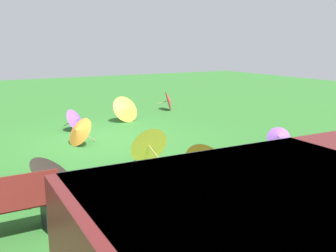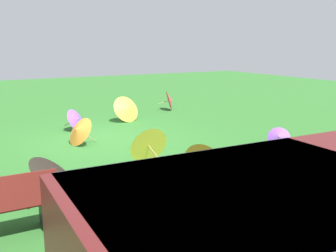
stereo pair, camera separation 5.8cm
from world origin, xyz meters
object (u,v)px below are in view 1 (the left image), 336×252
at_px(parasol_orange_1, 205,160).
at_px(parasol_purple_2, 76,119).
at_px(parasol_pink_0, 55,173).
at_px(van_dark, 322,236).
at_px(parasol_yellow_0, 126,108).
at_px(parasol_yellow_1, 147,144).
at_px(parasol_purple_1, 279,137).
at_px(parasol_orange_0, 78,131).
at_px(parasol_red_0, 169,100).

bearing_deg(parasol_orange_1, parasol_purple_2, -81.19).
distance_m(parasol_pink_0, parasol_orange_1, 2.75).
distance_m(van_dark, parasol_yellow_0, 10.06).
bearing_deg(parasol_yellow_0, parasol_orange_1, 80.23).
xyz_separation_m(parasol_yellow_1, parasol_purple_2, (0.36, -3.96, -0.10)).
height_order(parasol_purple_1, parasol_orange_0, parasol_orange_0).
distance_m(parasol_yellow_0, parasol_yellow_1, 4.72).
bearing_deg(parasol_red_0, parasol_pink_0, 47.63).
bearing_deg(parasol_yellow_1, parasol_red_0, -124.21).
relative_size(van_dark, parasol_yellow_0, 4.48).
height_order(parasol_yellow_0, parasol_purple_2, parasol_yellow_0).
xyz_separation_m(parasol_red_0, parasol_purple_2, (4.26, 1.77, -0.04)).
relative_size(parasol_red_0, parasol_yellow_1, 0.94).
xyz_separation_m(parasol_orange_0, parasol_orange_1, (-1.31, 3.74, 0.02)).
bearing_deg(parasol_pink_0, parasol_purple_1, -175.05).
xyz_separation_m(parasol_purple_1, parasol_yellow_1, (3.43, -0.49, 0.17)).
distance_m(van_dark, parasol_red_0, 12.03).
bearing_deg(parasol_orange_1, parasol_yellow_1, -72.02).
bearing_deg(parasol_yellow_0, parasol_yellow_1, 71.38).
bearing_deg(parasol_yellow_1, parasol_purple_1, 171.92).
bearing_deg(parasol_purple_2, van_dark, 86.19).
bearing_deg(parasol_purple_1, parasol_red_0, -94.26).
relative_size(parasol_yellow_1, parasol_pink_0, 0.82).
distance_m(parasol_orange_0, parasol_purple_2, 1.76).
bearing_deg(parasol_yellow_0, parasol_orange_0, 43.41).
bearing_deg(parasol_orange_0, parasol_purple_2, -105.40).
xyz_separation_m(parasol_red_0, parasol_orange_0, (4.72, 3.47, -0.01)).
xyz_separation_m(van_dark, parasol_red_0, (-4.87, -10.99, -0.53)).
relative_size(parasol_yellow_1, parasol_purple_2, 1.09).
distance_m(van_dark, parasol_purple_2, 9.26).
bearing_deg(van_dark, parasol_yellow_1, -100.52).
bearing_deg(parasol_yellow_1, van_dark, 79.48).
xyz_separation_m(parasol_yellow_0, parasol_purple_2, (1.87, 0.51, -0.10)).
xyz_separation_m(parasol_purple_1, parasol_pink_0, (5.65, 0.49, 0.17)).
bearing_deg(parasol_pink_0, parasol_yellow_1, -156.26).
distance_m(parasol_purple_2, parasol_orange_1, 5.51).
distance_m(parasol_purple_1, parasol_pink_0, 5.68).
bearing_deg(parasol_orange_1, parasol_orange_0, -70.69).
xyz_separation_m(parasol_red_0, parasol_pink_0, (6.12, 6.71, 0.05)).
bearing_deg(parasol_pink_0, parasol_orange_0, -113.27).
xyz_separation_m(van_dark, parasol_yellow_0, (-2.48, -9.73, -0.47)).
relative_size(parasol_purple_1, parasol_pink_0, 0.64).
relative_size(parasol_red_0, parasol_orange_1, 0.97).
relative_size(parasol_purple_1, parasol_red_0, 0.84).
height_order(parasol_purple_1, parasol_orange_1, parasol_orange_1).
height_order(parasol_pink_0, parasol_orange_1, parasol_pink_0).
distance_m(parasol_purple_1, parasol_orange_0, 5.07).
bearing_deg(parasol_red_0, van_dark, 66.09).
height_order(parasol_purple_1, parasol_yellow_1, parasol_yellow_1).
distance_m(parasol_red_0, parasol_orange_0, 5.86).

